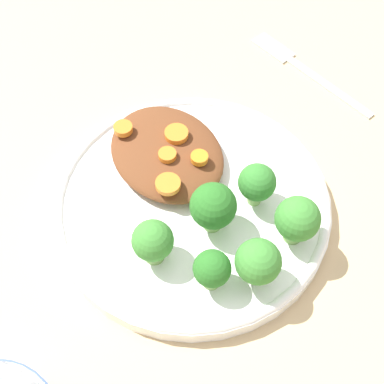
# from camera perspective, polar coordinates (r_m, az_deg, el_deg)

# --- Properties ---
(ground_plane) EXTENTS (4.00, 4.00, 0.00)m
(ground_plane) POSITION_cam_1_polar(r_m,az_deg,el_deg) (0.57, 0.00, -1.93)
(ground_plane) COLOR tan
(plate) EXTENTS (0.29, 0.29, 0.02)m
(plate) POSITION_cam_1_polar(r_m,az_deg,el_deg) (0.56, 0.00, -1.23)
(plate) COLOR white
(plate) RESTS_ON ground_plane
(stew_mound) EXTENTS (0.14, 0.11, 0.02)m
(stew_mound) POSITION_cam_1_polar(r_m,az_deg,el_deg) (0.57, -2.71, 4.23)
(stew_mound) COLOR brown
(stew_mound) RESTS_ON plate
(broccoli_floret_0) EXTENTS (0.05, 0.05, 0.06)m
(broccoli_floret_0) POSITION_cam_1_polar(r_m,az_deg,el_deg) (0.50, 1.85, -1.84)
(broccoli_floret_0) COLOR #7FA85B
(broccoli_floret_0) RESTS_ON plate
(broccoli_floret_1) EXTENTS (0.04, 0.04, 0.05)m
(broccoli_floret_1) POSITION_cam_1_polar(r_m,az_deg,el_deg) (0.53, 6.94, 0.94)
(broccoli_floret_1) COLOR #7FA85B
(broccoli_floret_1) RESTS_ON plate
(broccoli_floret_2) EXTENTS (0.03, 0.03, 0.05)m
(broccoli_floret_2) POSITION_cam_1_polar(r_m,az_deg,el_deg) (0.48, 2.15, -8.28)
(broccoli_floret_2) COLOR #759E51
(broccoli_floret_2) RESTS_ON plate
(broccoli_floret_3) EXTENTS (0.04, 0.04, 0.05)m
(broccoli_floret_3) POSITION_cam_1_polar(r_m,az_deg,el_deg) (0.49, -4.20, -5.32)
(broccoli_floret_3) COLOR #759E51
(broccoli_floret_3) RESTS_ON plate
(broccoli_floret_4) EXTENTS (0.04, 0.04, 0.06)m
(broccoli_floret_4) POSITION_cam_1_polar(r_m,az_deg,el_deg) (0.48, 7.25, -7.32)
(broccoli_floret_4) COLOR #759E51
(broccoli_floret_4) RESTS_ON plate
(broccoli_floret_5) EXTENTS (0.04, 0.04, 0.06)m
(broccoli_floret_5) POSITION_cam_1_polar(r_m,az_deg,el_deg) (0.51, 11.17, -2.93)
(broccoli_floret_5) COLOR #759E51
(broccoli_floret_5) RESTS_ON plate
(carrot_slice_0) EXTENTS (0.03, 0.03, 0.01)m
(carrot_slice_0) POSITION_cam_1_polar(r_m,az_deg,el_deg) (0.57, -1.67, 6.21)
(carrot_slice_0) COLOR orange
(carrot_slice_0) RESTS_ON stew_mound
(carrot_slice_1) EXTENTS (0.02, 0.02, 0.01)m
(carrot_slice_1) POSITION_cam_1_polar(r_m,az_deg,el_deg) (0.55, -2.91, 3.84)
(carrot_slice_1) COLOR orange
(carrot_slice_1) RESTS_ON stew_mound
(carrot_slice_2) EXTENTS (0.02, 0.02, 0.01)m
(carrot_slice_2) POSITION_cam_1_polar(r_m,az_deg,el_deg) (0.55, 0.79, 3.68)
(carrot_slice_2) COLOR orange
(carrot_slice_2) RESTS_ON stew_mound
(carrot_slice_3) EXTENTS (0.03, 0.03, 0.01)m
(carrot_slice_3) POSITION_cam_1_polar(r_m,az_deg,el_deg) (0.53, -2.58, 0.85)
(carrot_slice_3) COLOR orange
(carrot_slice_3) RESTS_ON stew_mound
(carrot_slice_4) EXTENTS (0.02, 0.02, 0.01)m
(carrot_slice_4) POSITION_cam_1_polar(r_m,az_deg,el_deg) (0.58, -7.36, 6.75)
(carrot_slice_4) COLOR orange
(carrot_slice_4) RESTS_ON stew_mound
(fork) EXTENTS (0.19, 0.04, 0.01)m
(fork) POSITION_cam_1_polar(r_m,az_deg,el_deg) (0.72, 11.44, 13.07)
(fork) COLOR silver
(fork) RESTS_ON ground_plane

